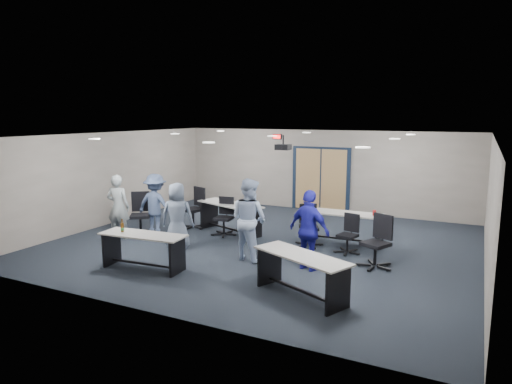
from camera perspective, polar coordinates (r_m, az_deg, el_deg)
The scene contains 25 objects.
floor at distance 11.57m, azimuth 0.95°, elevation -6.42°, with size 10.00×10.00×0.00m, color black.
back_wall at distance 15.42m, azimuth 8.16°, elevation 2.66°, with size 10.00×0.04×2.70m, color gray.
front_wall at distance 7.54m, azimuth -13.90°, elevation -4.87°, with size 10.00×0.04×2.70m, color gray.
left_wall at distance 14.13m, azimuth -17.69°, elevation 1.66°, with size 0.04×9.00×2.70m, color gray.
right_wall at distance 10.22m, azimuth 27.22°, elevation -1.88°, with size 0.04×9.00×2.70m, color gray.
ceiling at distance 11.13m, azimuth 0.99°, elevation 7.06°, with size 10.00×9.00×0.04m, color silver.
double_door at distance 15.42m, azimuth 8.09°, elevation 1.54°, with size 2.00×0.07×2.20m.
exit_sign at distance 15.84m, azimuth 2.65°, elevation 6.92°, with size 0.32×0.07×0.18m.
ceiling_projector at distance 11.48m, azimuth 3.41°, elevation 5.65°, with size 0.35×0.32×0.37m.
ceiling_can_lights at distance 11.36m, azimuth 1.53°, elevation 6.96°, with size 6.24×5.74×0.02m, color white, non-canonical shape.
table_front_left at distance 9.89m, azimuth -13.96°, elevation -6.41°, with size 1.89×0.76×1.03m.
table_front_right at distance 8.21m, azimuth 5.69°, elevation -9.44°, with size 1.99×1.34×0.77m.
table_back_left at distance 12.47m, azimuth -3.26°, elevation -2.61°, with size 2.12×1.28×0.82m.
table_back_right at distance 11.67m, azimuth 10.92°, elevation -3.73°, with size 1.94×0.68×0.91m.
chair_back_a at distance 13.11m, azimuth -7.88°, elevation -1.99°, with size 0.73×0.73×1.16m, color black, non-canonical shape.
chair_back_b at distance 12.23m, azimuth -4.06°, elevation -3.10°, with size 0.64×0.64×1.02m, color black, non-canonical shape.
chair_back_c at distance 11.27m, azimuth 6.63°, elevation -4.23°, with size 0.64×0.64×1.02m, color black, non-canonical shape.
chair_back_d at distance 10.86m, azimuth 11.37°, elevation -5.18°, with size 0.58×0.58×0.92m, color black, non-canonical shape.
chair_loose_left at distance 12.59m, azimuth -14.29°, elevation -2.70°, with size 0.72×0.72×1.15m, color black, non-canonical shape.
chair_loose_right at distance 9.96m, azimuth 14.72°, elevation -6.04°, with size 0.71×0.71×1.13m, color black, non-canonical shape.
person_gray at distance 12.34m, azimuth -16.84°, elevation -1.79°, with size 0.62×0.40×1.69m, color gray.
person_plaid at distance 11.14m, azimuth -9.82°, elevation -2.94°, with size 0.78×0.51×1.60m, color slate.
person_lightblue at distance 10.12m, azimuth -0.88°, elevation -3.42°, with size 0.89×0.69×1.83m, color #B2C7EB.
person_navy at distance 9.51m, azimuth 6.68°, elevation -4.78°, with size 0.99×0.41×1.69m, color #1C1B99.
person_back at distance 12.48m, azimuth -12.44°, elevation -1.55°, with size 1.07×0.61×1.65m, color #44557B.
Camera 1 is at (4.76, -10.05, 3.21)m, focal length 32.00 mm.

